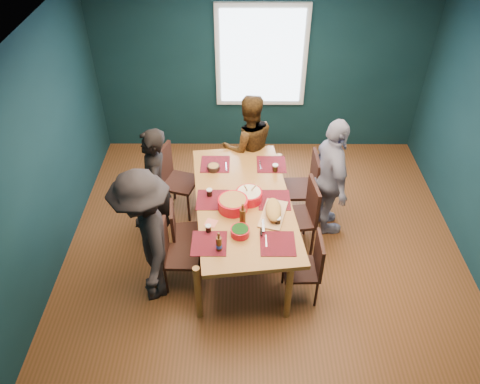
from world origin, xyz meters
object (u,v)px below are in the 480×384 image
(chair_left_mid, at_px, (181,229))
(chair_right_near, at_px, (309,264))
(chair_left_far, at_px, (172,176))
(chair_left_near, at_px, (173,251))
(person_far_left, at_px, (156,188))
(person_right, at_px, (331,179))
(chair_right_far, at_px, (306,183))
(person_near_left, at_px, (146,238))
(chair_right_mid, at_px, (303,212))
(bowl_salad, at_px, (233,204))
(bowl_dumpling, at_px, (249,195))
(person_back, at_px, (249,147))
(dining_table, at_px, (243,205))
(cutting_board, at_px, (273,211))
(bowl_herbs, at_px, (240,231))

(chair_left_mid, xyz_separation_m, chair_right_near, (1.46, -0.58, 0.03))
(chair_left_far, distance_m, chair_left_near, 1.34)
(person_far_left, relative_size, person_right, 0.97)
(chair_right_far, distance_m, person_near_left, 2.27)
(chair_right_mid, distance_m, bowl_salad, 0.95)
(chair_right_far, distance_m, person_right, 0.42)
(person_right, xyz_separation_m, bowl_dumpling, (-1.02, -0.43, 0.08))
(person_back, xyz_separation_m, bowl_dumpling, (-0.01, -1.20, 0.13))
(chair_left_near, xyz_separation_m, person_right, (1.87, 0.95, 0.30))
(dining_table, xyz_separation_m, chair_right_far, (0.82, 0.64, -0.17))
(bowl_salad, bearing_deg, chair_right_far, 40.40)
(chair_right_mid, distance_m, person_far_left, 1.82)
(person_back, height_order, bowl_dumpling, person_back)
(person_back, bearing_deg, person_near_left, 46.33)
(chair_left_mid, distance_m, cutting_board, 1.16)
(dining_table, bearing_deg, bowl_salad, -134.82)
(chair_right_mid, xyz_separation_m, chair_right_near, (-0.01, -0.79, -0.06))
(chair_left_near, distance_m, person_right, 2.12)
(chair_left_far, relative_size, person_back, 0.64)
(chair_right_near, distance_m, person_right, 1.23)
(person_far_left, bearing_deg, chair_right_mid, 76.49)
(dining_table, relative_size, bowl_salad, 6.70)
(chair_left_mid, xyz_separation_m, bowl_salad, (0.62, -0.03, 0.43))
(chair_right_far, height_order, person_near_left, person_near_left)
(bowl_dumpling, xyz_separation_m, cutting_board, (0.27, -0.26, -0.01))
(chair_left_mid, height_order, bowl_herbs, bowl_herbs)
(bowl_herbs, xyz_separation_m, cutting_board, (0.37, 0.31, 0.01))
(person_near_left, distance_m, bowl_herbs, 1.00)
(dining_table, distance_m, person_back, 1.20)
(chair_right_near, distance_m, person_near_left, 1.79)
(bowl_dumpling, bearing_deg, dining_table, -179.08)
(person_far_left, bearing_deg, person_back, 121.25)
(chair_left_mid, distance_m, person_back, 1.58)
(chair_right_mid, xyz_separation_m, cutting_board, (-0.40, -0.35, 0.32))
(chair_right_near, relative_size, bowl_dumpling, 2.82)
(chair_right_near, bearing_deg, person_far_left, 150.35)
(chair_right_mid, distance_m, person_back, 1.30)
(person_near_left, xyz_separation_m, bowl_dumpling, (1.10, 0.65, 0.06))
(bowl_dumpling, bearing_deg, chair_right_near, -46.95)
(bowl_dumpling, distance_m, bowl_herbs, 0.58)
(chair_right_mid, xyz_separation_m, person_back, (-0.66, 1.11, 0.20))
(chair_right_mid, xyz_separation_m, person_near_left, (-1.77, -0.73, 0.27))
(dining_table, distance_m, cutting_board, 0.45)
(chair_left_near, height_order, chair_right_near, chair_left_near)
(dining_table, xyz_separation_m, cutting_board, (0.33, -0.26, 0.14))
(bowl_salad, distance_m, bowl_herbs, 0.43)
(chair_right_near, relative_size, person_near_left, 0.52)
(person_right, bearing_deg, person_far_left, 84.92)
(chair_left_mid, xyz_separation_m, person_back, (0.81, 1.32, 0.29))
(person_back, height_order, person_near_left, person_near_left)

